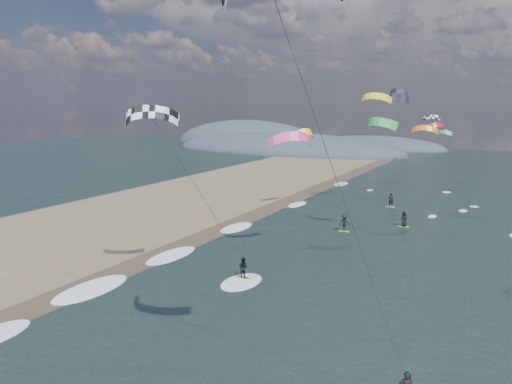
% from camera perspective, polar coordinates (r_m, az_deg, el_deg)
% --- Properties ---
extents(ground, '(260.00, 260.00, 0.00)m').
position_cam_1_polar(ground, '(27.25, -10.79, -19.05)').
color(ground, black).
rests_on(ground, ground).
extents(sand_strip, '(26.00, 240.00, 0.00)m').
position_cam_1_polar(sand_strip, '(50.16, -25.14, -5.96)').
color(sand_strip, brown).
rests_on(sand_strip, ground).
extents(wet_sand_strip, '(3.00, 240.00, 0.00)m').
position_cam_1_polar(wet_sand_strip, '(41.43, -15.04, -8.67)').
color(wet_sand_strip, '#382D23').
rests_on(wet_sand_strip, ground).
extents(coastal_hills, '(80.00, 41.00, 15.00)m').
position_cam_1_polar(coastal_hills, '(140.28, 2.85, 5.02)').
color(coastal_hills, '#3D4756').
rests_on(coastal_hills, ground).
extents(kitesurfer_near_a, '(7.74, 8.27, 18.40)m').
position_cam_1_polar(kitesurfer_near_a, '(16.96, 4.75, 13.39)').
color(kitesurfer_near_a, '#A1B920').
rests_on(kitesurfer_near_a, ground).
extents(kitesurfer_near_b, '(7.01, 8.87, 13.65)m').
position_cam_1_polar(kitesurfer_near_b, '(34.16, -8.46, 2.46)').
color(kitesurfer_near_b, '#A1B920').
rests_on(kitesurfer_near_b, ground).
extents(far_kitesurfers, '(6.18, 15.12, 1.80)m').
position_cam_1_polar(far_kitesurfers, '(55.44, 13.01, -2.78)').
color(far_kitesurfers, '#A1B920').
rests_on(far_kitesurfers, ground).
extents(bg_kite_field, '(13.26, 75.46, 8.79)m').
position_cam_1_polar(bg_kite_field, '(74.71, 16.16, 8.36)').
color(bg_kite_field, black).
rests_on(bg_kite_field, ground).
extents(shoreline_surf, '(2.40, 79.40, 0.11)m').
position_cam_1_polar(shoreline_surf, '(44.08, -9.64, -7.29)').
color(shoreline_surf, white).
rests_on(shoreline_surf, ground).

